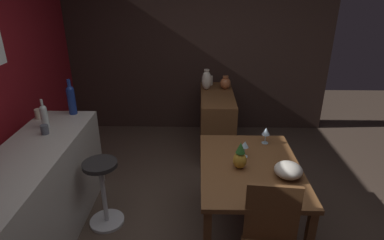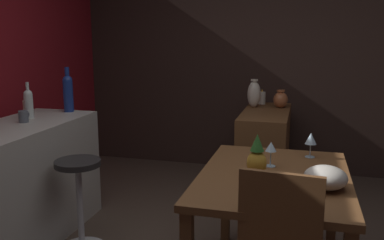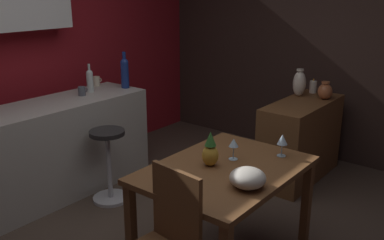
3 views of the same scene
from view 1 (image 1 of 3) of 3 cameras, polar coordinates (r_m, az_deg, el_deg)
name	(u,v)px [view 1 (image 1 of 3)]	position (r m, az deg, el deg)	size (l,w,h in m)	color
ground_plane	(205,239)	(3.19, 2.37, -20.39)	(9.00, 9.00, 0.00)	#47382D
wall_side_right	(184,47)	(4.94, -1.47, 12.86)	(0.10, 4.40, 2.60)	#33231E
dining_table	(250,175)	(2.90, 10.21, -9.56)	(1.18, 0.86, 0.74)	brown
kitchen_counter	(32,205)	(3.15, -26.64, -13.44)	(2.10, 0.60, 0.90)	#B2ADA3
sideboard_cabinet	(216,122)	(4.47, 4.36, -0.34)	(1.10, 0.44, 0.82)	brown
bar_stool	(103,192)	(3.24, -15.49, -12.19)	(0.34, 0.34, 0.69)	#262323
wine_glass_left	(266,132)	(3.20, 13.02, -2.05)	(0.08, 0.08, 0.17)	silver
wine_glass_right	(245,145)	(2.92, 9.39, -4.42)	(0.07, 0.07, 0.16)	silver
pineapple_centerpiece	(240,157)	(2.76, 8.53, -6.55)	(0.12, 0.12, 0.25)	gold
fruit_bowl	(288,170)	(2.74, 16.75, -8.54)	(0.23, 0.23, 0.12)	beige
wine_bottle_cobalt	(71,98)	(3.62, -20.70, 3.62)	(0.08, 0.08, 0.38)	navy
wine_bottle_clear	(44,115)	(3.39, -24.82, 0.78)	(0.07, 0.07, 0.29)	silver
cup_cream	(39,114)	(3.67, -25.63, 1.01)	(0.11, 0.08, 0.10)	beige
cup_slate	(45,129)	(3.28, -24.73, -1.53)	(0.11, 0.07, 0.09)	#515660
pillar_candle_tall	(210,80)	(4.69, 3.25, 7.05)	(0.08, 0.08, 0.16)	white
vase_copper	(225,83)	(4.53, 5.95, 6.59)	(0.15, 0.15, 0.18)	#B26038
vase_ceramic_ivory	(206,80)	(4.45, 2.59, 7.12)	(0.14, 0.14, 0.29)	beige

